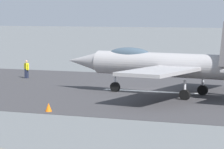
% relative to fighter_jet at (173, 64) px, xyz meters
% --- Properties ---
extents(ground_plane, '(400.00, 400.00, 0.00)m').
position_rel_fighter_jet_xyz_m(ground_plane, '(2.79, -1.90, -2.36)').
color(ground_plane, slate).
extents(runway_strip, '(240.00, 26.00, 0.02)m').
position_rel_fighter_jet_xyz_m(runway_strip, '(2.77, -1.90, -2.35)').
color(runway_strip, '#39373A').
rests_on(runway_strip, ground).
extents(fighter_jet, '(17.34, 14.97, 5.56)m').
position_rel_fighter_jet_xyz_m(fighter_jet, '(0.00, 0.00, 0.00)').
color(fighter_jet, '#9E9B9C').
rests_on(fighter_jet, ground).
extents(crew_person, '(0.61, 0.47, 1.70)m').
position_rel_fighter_jet_xyz_m(crew_person, '(16.43, -7.06, -1.52)').
color(crew_person, '#1E2338').
rests_on(crew_person, ground).
extents(marker_cone_mid, '(0.44, 0.44, 0.55)m').
position_rel_fighter_jet_xyz_m(marker_cone_mid, '(4.88, 10.20, -2.09)').
color(marker_cone_mid, orange).
rests_on(marker_cone_mid, ground).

